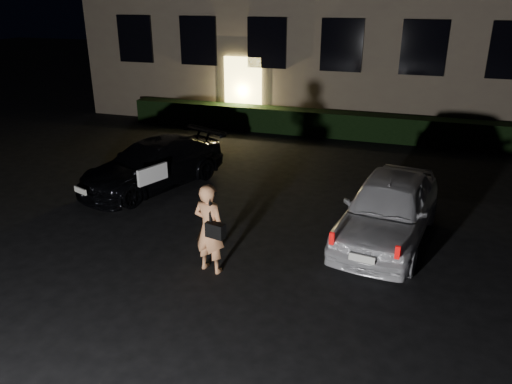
% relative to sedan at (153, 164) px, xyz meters
% --- Properties ---
extents(ground, '(80.00, 80.00, 0.00)m').
position_rel_sedan_xyz_m(ground, '(3.58, -4.32, -0.59)').
color(ground, black).
rests_on(ground, ground).
extents(hedge, '(15.00, 0.70, 0.85)m').
position_rel_sedan_xyz_m(hedge, '(3.58, 6.18, -0.16)').
color(hedge, black).
rests_on(hedge, ground).
extents(sedan, '(2.99, 4.38, 1.18)m').
position_rel_sedan_xyz_m(sedan, '(0.00, 0.00, 0.00)').
color(sedan, black).
rests_on(sedan, ground).
extents(hatch, '(2.12, 4.10, 1.34)m').
position_rel_sedan_xyz_m(hatch, '(5.90, -1.17, 0.08)').
color(hatch, silver).
rests_on(hatch, ground).
extents(man, '(0.69, 0.52, 1.65)m').
position_rel_sedan_xyz_m(man, '(3.02, -3.42, 0.24)').
color(man, '#E89660').
rests_on(man, ground).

